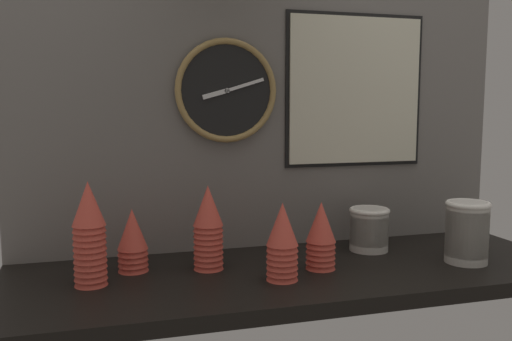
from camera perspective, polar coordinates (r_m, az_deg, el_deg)
ground_plane at (r=1.56m, az=4.21°, el=-10.84°), size 1.60×0.56×0.04m
wall_tiled_back at (r=1.74m, az=1.32°, el=9.21°), size 1.60×0.03×1.05m
cup_stack_far_left at (r=1.43m, az=-17.13°, el=-6.35°), size 0.08×0.08×0.27m
cup_stack_left at (r=1.53m, az=-12.86°, el=-7.16°), size 0.08×0.08×0.17m
cup_stack_center at (r=1.42m, az=2.79°, el=-7.48°), size 0.08×0.08×0.21m
cup_stack_center_right at (r=1.52m, az=6.84°, el=-6.80°), size 0.08×0.08×0.19m
cup_stack_center_left at (r=1.51m, az=-5.05°, el=-6.00°), size 0.08×0.08×0.24m
bowl_stack_far_right at (r=1.69m, az=21.33°, el=-5.93°), size 0.13×0.13×0.18m
bowl_stack_right at (r=1.74m, az=11.82°, el=-5.94°), size 0.13×0.13×0.14m
wall_clock at (r=1.67m, az=-3.14°, el=8.39°), size 0.32×0.03×0.32m
menu_board at (r=1.83m, az=10.42°, el=8.28°), size 0.48×0.01×0.50m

